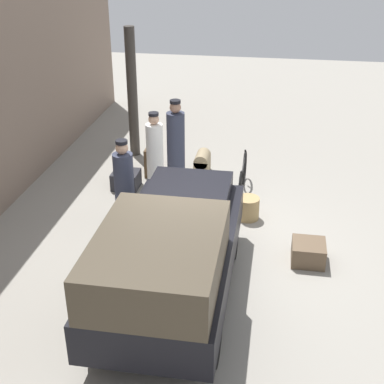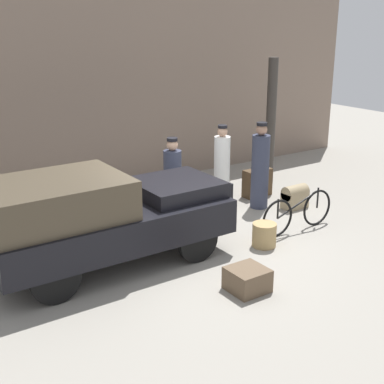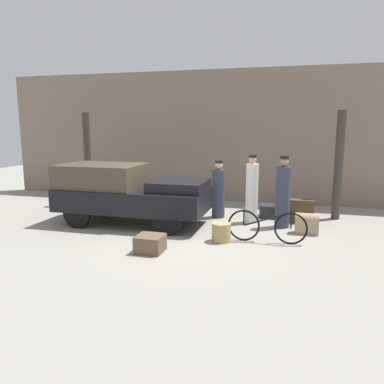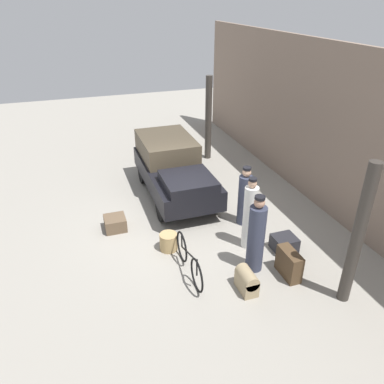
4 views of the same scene
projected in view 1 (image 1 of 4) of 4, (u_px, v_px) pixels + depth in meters
name	position (u px, v px, depth m)	size (l,w,h in m)	color
ground_plane	(201.00, 246.00, 9.34)	(30.00, 30.00, 0.00)	gray
canopy_pillar_right	(132.00, 93.00, 12.40)	(0.24, 0.24, 3.04)	#38332D
truck	(170.00, 253.00, 7.53)	(3.98, 1.72, 1.60)	black
bicycle	(243.00, 178.00, 10.99)	(1.78, 0.04, 0.78)	black
wicker_basket	(248.00, 208.00, 10.14)	(0.43, 0.43, 0.43)	tan
conductor_in_dark_uniform	(155.00, 161.00, 10.54)	(0.33, 0.33, 1.85)	white
porter_standing_middle	(124.00, 186.00, 9.77)	(0.37, 0.37, 1.65)	#33384C
porter_carrying_trunk	(176.00, 146.00, 11.24)	(0.38, 0.38, 1.86)	#33384C
trunk_large_brown	(308.00, 252.00, 8.84)	(0.56, 0.55, 0.36)	brown
trunk_wicker_pale	(154.00, 159.00, 11.98)	(0.69, 0.28, 0.64)	#4C3823
trunk_barrel_dark	(202.00, 162.00, 11.97)	(0.56, 0.32, 0.51)	#9E8966
suitcase_tan_flat	(126.00, 180.00, 11.35)	(0.52, 0.55, 0.36)	#232328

